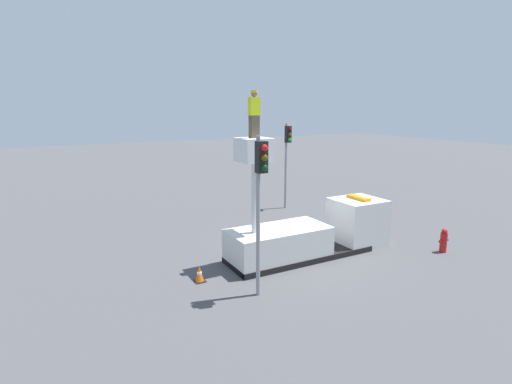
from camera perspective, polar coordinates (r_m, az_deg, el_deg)
name	(u,v)px	position (r m, az deg, el deg)	size (l,w,h in m)	color
ground_plane	(300,257)	(17.49, 6.25, -9.16)	(120.00, 120.00, 0.00)	#4C4C4F
bucket_truck	(310,233)	(17.46, 7.78, -5.79)	(7.50, 2.07, 5.16)	black
worker	(254,114)	(15.13, -0.27, 11.05)	(0.40, 0.26, 1.75)	brown
traffic_light_pole	(260,186)	(12.77, 0.61, 0.86)	(0.34, 0.57, 5.42)	gray
traffic_light_across	(287,149)	(24.77, 4.49, 6.14)	(0.34, 0.57, 5.32)	gray
fire_hydrant	(444,241)	(19.58, 25.22, -6.30)	(0.54, 0.30, 1.08)	red
traffic_cone_rear	(199,274)	(15.12, -8.08, -11.56)	(0.40, 0.40, 0.60)	black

